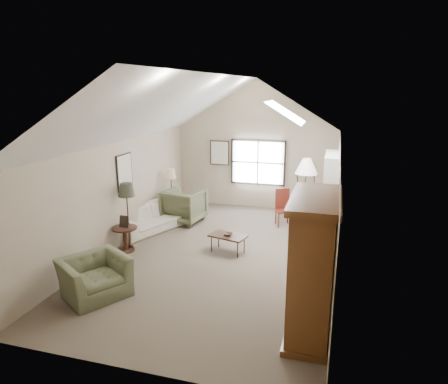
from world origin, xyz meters
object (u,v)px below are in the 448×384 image
(armchair_near, at_px, (95,277))
(armchair_far, at_px, (184,206))
(sofa, at_px, (155,216))
(armoire, at_px, (312,266))
(side_chair, at_px, (284,208))
(coffee_table, at_px, (228,244))
(side_table, at_px, (125,239))

(armchair_near, bearing_deg, armchair_far, 31.59)
(armchair_near, bearing_deg, sofa, 40.49)
(armoire, xyz_separation_m, side_chair, (-1.04, 4.84, -0.59))
(coffee_table, height_order, side_chair, side_chair)
(armchair_far, distance_m, side_chair, 2.80)
(side_table, bearing_deg, armchair_near, -75.75)
(side_chair, bearing_deg, side_table, -161.55)
(armoire, relative_size, sofa, 0.95)
(armoire, bearing_deg, coffee_table, 127.89)
(coffee_table, distance_m, side_chair, 2.45)
(armoire, xyz_separation_m, coffee_table, (-2.04, 2.62, -0.89))
(armchair_near, height_order, armchair_far, armchair_far)
(armchair_near, height_order, side_chair, side_chair)
(armchair_near, distance_m, side_table, 2.08)
(armoire, distance_m, coffee_table, 3.43)
(sofa, height_order, coffee_table, sofa)
(armchair_far, bearing_deg, armoire, 139.91)
(armchair_near, xyz_separation_m, armchair_far, (0.06, 4.35, 0.11))
(armchair_near, xyz_separation_m, coffee_table, (1.83, 2.57, -0.15))
(armoire, xyz_separation_m, armchair_near, (-3.87, 0.05, -0.73))
(armchair_near, relative_size, coffee_table, 1.36)
(sofa, xyz_separation_m, side_chair, (3.34, 1.18, 0.17))
(side_table, bearing_deg, armoire, -25.17)
(side_table, relative_size, side_chair, 0.57)
(coffee_table, height_order, side_table, side_table)
(armchair_far, height_order, side_table, armchair_far)
(armoire, xyz_separation_m, side_table, (-4.38, 2.06, -0.81))
(sofa, height_order, armchair_near, armchair_near)
(armoire, height_order, sofa, armoire)
(armchair_near, distance_m, coffee_table, 3.16)
(coffee_table, distance_m, side_table, 2.41)
(armoire, distance_m, armchair_far, 5.84)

